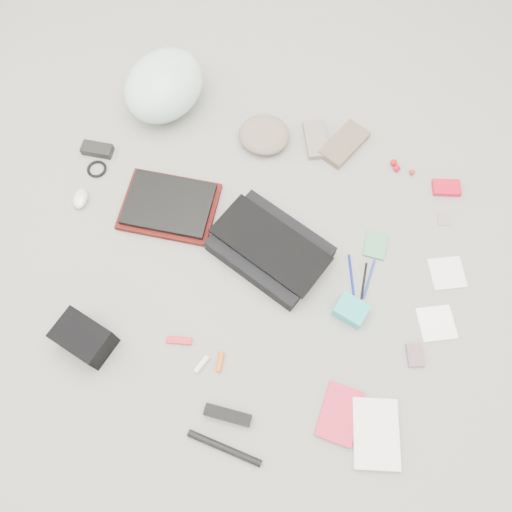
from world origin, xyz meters
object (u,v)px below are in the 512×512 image
(camera_bag, at_px, (84,338))
(accordion_wallet, at_px, (351,310))
(messenger_bag, at_px, (270,249))
(bike_helmet, at_px, (164,85))
(laptop, at_px, (169,204))
(book_red, at_px, (340,414))

(camera_bag, height_order, accordion_wallet, camera_bag)
(messenger_bag, xyz_separation_m, accordion_wallet, (0.34, -0.15, -0.01))
(bike_helmet, height_order, accordion_wallet, bike_helmet)
(messenger_bag, xyz_separation_m, laptop, (-0.43, 0.07, 0.00))
(messenger_bag, height_order, bike_helmet, bike_helmet)
(bike_helmet, relative_size, accordion_wallet, 3.49)
(bike_helmet, relative_size, camera_bag, 2.06)
(messenger_bag, distance_m, book_red, 0.63)
(bike_helmet, height_order, camera_bag, bike_helmet)
(laptop, height_order, accordion_wallet, accordion_wallet)
(bike_helmet, distance_m, accordion_wallet, 1.18)
(laptop, bearing_deg, camera_bag, -103.25)
(camera_bag, bearing_deg, laptop, 96.59)
(messenger_bag, bearing_deg, camera_bag, -113.78)
(book_red, xyz_separation_m, accordion_wallet, (-0.04, 0.35, 0.02))
(camera_bag, xyz_separation_m, book_red, (0.90, 0.01, -0.05))
(laptop, relative_size, accordion_wallet, 3.07)
(laptop, bearing_deg, book_red, -39.71)
(laptop, bearing_deg, messenger_bag, -13.96)
(bike_helmet, distance_m, camera_bag, 1.06)
(messenger_bag, height_order, accordion_wallet, messenger_bag)
(bike_helmet, bearing_deg, messenger_bag, -27.55)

